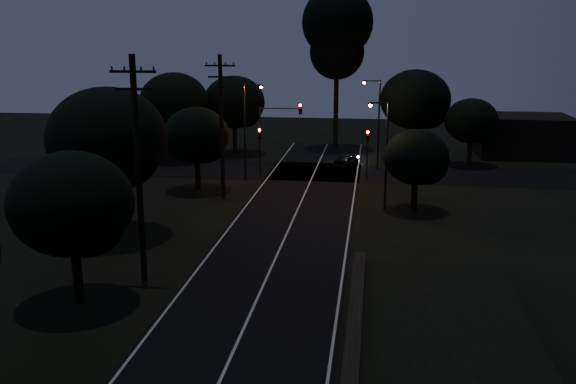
# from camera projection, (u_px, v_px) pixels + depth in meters

# --- Properties ---
(road_surface) EXTENTS (60.00, 70.00, 0.03)m
(road_surface) POSITION_uv_depth(u_px,v_px,m) (301.00, 202.00, 46.63)
(road_surface) COLOR black
(road_surface) RESTS_ON ground
(utility_pole_mid) EXTENTS (2.20, 0.30, 11.00)m
(utility_pole_mid) POSITION_uv_depth(u_px,v_px,m) (138.00, 167.00, 30.53)
(utility_pole_mid) COLOR black
(utility_pole_mid) RESTS_ON ground
(utility_pole_far) EXTENTS (2.20, 0.30, 10.50)m
(utility_pole_far) POSITION_uv_depth(u_px,v_px,m) (221.00, 124.00, 46.95)
(utility_pole_far) COLOR black
(utility_pole_far) RESTS_ON ground
(tree_left_b) EXTENTS (5.47, 5.47, 6.96)m
(tree_left_b) POSITION_uv_depth(u_px,v_px,m) (75.00, 207.00, 28.06)
(tree_left_b) COLOR black
(tree_left_b) RESTS_ON ground
(tree_left_c) EXTENTS (7.08, 7.08, 8.94)m
(tree_left_c) POSITION_uv_depth(u_px,v_px,m) (111.00, 141.00, 37.67)
(tree_left_c) COLOR black
(tree_left_c) RESTS_ON ground
(tree_left_d) EXTENTS (5.11, 5.11, 6.48)m
(tree_left_d) POSITION_uv_depth(u_px,v_px,m) (198.00, 137.00, 49.38)
(tree_left_d) COLOR black
(tree_left_d) RESTS_ON ground
(tree_far_nw) EXTENTS (6.23, 6.23, 7.89)m
(tree_far_nw) POSITION_uv_depth(u_px,v_px,m) (236.00, 104.00, 64.60)
(tree_far_nw) COLOR black
(tree_far_nw) RESTS_ON ground
(tree_far_w) EXTENTS (6.60, 6.60, 8.41)m
(tree_far_w) POSITION_uv_depth(u_px,v_px,m) (176.00, 103.00, 61.31)
(tree_far_w) COLOR black
(tree_far_w) RESTS_ON ground
(tree_far_ne) EXTENTS (6.84, 6.84, 8.65)m
(tree_far_ne) POSITION_uv_depth(u_px,v_px,m) (418.00, 101.00, 62.14)
(tree_far_ne) COLOR black
(tree_far_ne) RESTS_ON ground
(tree_far_e) EXTENTS (4.89, 4.89, 6.21)m
(tree_far_e) POSITION_uv_depth(u_px,v_px,m) (473.00, 122.00, 59.03)
(tree_far_e) COLOR black
(tree_far_e) RESTS_ON ground
(tree_right_a) EXTENTS (4.45, 4.45, 5.65)m
(tree_right_a) POSITION_uv_depth(u_px,v_px,m) (418.00, 159.00, 43.54)
(tree_right_a) COLOR black
(tree_right_a) RESTS_ON ground
(tall_pine) EXTENTS (7.40, 7.40, 16.83)m
(tall_pine) POSITION_uv_depth(u_px,v_px,m) (337.00, 32.00, 66.59)
(tall_pine) COLOR black
(tall_pine) RESTS_ON ground
(building_left) EXTENTS (10.00, 8.00, 4.40)m
(building_left) POSITION_uv_depth(u_px,v_px,m) (138.00, 127.00, 68.80)
(building_left) COLOR black
(building_left) RESTS_ON ground
(building_right) EXTENTS (9.00, 7.00, 4.00)m
(building_right) POSITION_uv_depth(u_px,v_px,m) (523.00, 135.00, 64.62)
(building_right) COLOR black
(building_right) RESTS_ON ground
(signal_left) EXTENTS (0.28, 0.35, 4.10)m
(signal_left) POSITION_uv_depth(u_px,v_px,m) (260.00, 143.00, 55.09)
(signal_left) COLOR black
(signal_left) RESTS_ON ground
(signal_right) EXTENTS (0.28, 0.35, 4.10)m
(signal_right) POSITION_uv_depth(u_px,v_px,m) (367.00, 145.00, 53.89)
(signal_right) COLOR black
(signal_right) RESTS_ON ground
(signal_mast) EXTENTS (3.70, 0.35, 6.25)m
(signal_mast) POSITION_uv_depth(u_px,v_px,m) (279.00, 126.00, 54.51)
(signal_mast) COLOR black
(signal_mast) RESTS_ON ground
(streetlight_a) EXTENTS (1.66, 0.26, 8.00)m
(streetlight_a) POSITION_uv_depth(u_px,v_px,m) (247.00, 125.00, 52.84)
(streetlight_a) COLOR black
(streetlight_a) RESTS_ON ground
(streetlight_b) EXTENTS (1.66, 0.26, 8.00)m
(streetlight_b) POSITION_uv_depth(u_px,v_px,m) (377.00, 118.00, 57.24)
(streetlight_b) COLOR black
(streetlight_b) RESTS_ON ground
(streetlight_c) EXTENTS (1.46, 0.26, 7.50)m
(streetlight_c) POSITION_uv_depth(u_px,v_px,m) (384.00, 148.00, 43.76)
(streetlight_c) COLOR black
(streetlight_c) RESTS_ON ground
(car) EXTENTS (2.48, 4.10, 1.30)m
(car) POSITION_uv_depth(u_px,v_px,m) (346.00, 160.00, 58.98)
(car) COLOR black
(car) RESTS_ON ground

